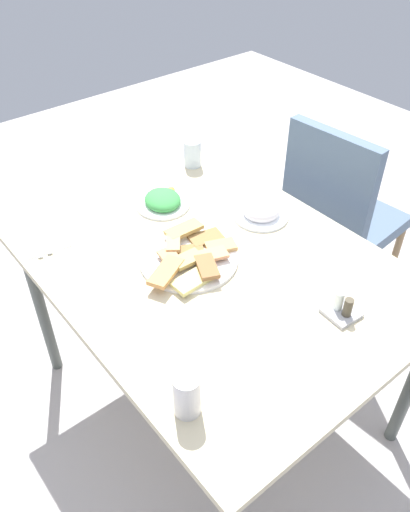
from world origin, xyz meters
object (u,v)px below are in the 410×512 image
object	(u,v)px
fork	(38,242)
dining_table	(216,281)
dining_chair	(337,211)
drinking_glass	(192,153)
spoon	(48,237)
condiment_caddy	(342,309)
paper_napkin	(43,240)
salad_plate_rice	(261,211)
soda_can	(187,394)
pide_platter	(190,257)
salad_plate_greens	(163,201)

from	to	relation	value
fork	dining_table	bearing A→B (deg)	59.64
dining_table	dining_chair	distance (m)	0.78
dining_chair	drinking_glass	bearing A→B (deg)	-134.99
dining_table	fork	xyz separation A→B (m)	(-0.46, -0.39, 0.07)
dining_table	drinking_glass	world-z (taller)	drinking_glass
spoon	condiment_caddy	xyz separation A→B (m)	(0.85, 0.49, 0.02)
dining_table	dining_chair	world-z (taller)	dining_chair
dining_table	condiment_caddy	xyz separation A→B (m)	(0.39, 0.14, 0.09)
paper_napkin	spoon	distance (m)	0.02
drinking_glass	spoon	bearing A→B (deg)	-83.27
dining_table	condiment_caddy	bearing A→B (deg)	19.92
condiment_caddy	salad_plate_rice	bearing A→B (deg)	162.79
dining_table	soda_can	world-z (taller)	soda_can
dining_table	paper_napkin	world-z (taller)	paper_napkin
pide_platter	fork	world-z (taller)	pide_platter
salad_plate_greens	condiment_caddy	distance (m)	0.77
soda_can	salad_plate_rice	bearing A→B (deg)	124.26
salad_plate_rice	soda_can	bearing A→B (deg)	-55.74
drinking_glass	spoon	world-z (taller)	drinking_glass
dining_chair	drinking_glass	distance (m)	0.66
salad_plate_greens	spoon	bearing A→B (deg)	-100.90
pide_platter	condiment_caddy	xyz separation A→B (m)	(0.46, 0.19, 0.01)
dining_chair	pide_platter	bearing A→B (deg)	-87.29
pide_platter	fork	size ratio (longest dim) A/B	2.02
pide_platter	drinking_glass	distance (m)	0.61
pide_platter	drinking_glass	world-z (taller)	drinking_glass
paper_napkin	fork	bearing A→B (deg)	-90.00
paper_napkin	pide_platter	bearing A→B (deg)	39.11
pide_platter	paper_napkin	xyz separation A→B (m)	(-0.39, -0.32, -0.01)
pide_platter	soda_can	size ratio (longest dim) A/B	2.90
salad_plate_greens	drinking_glass	world-z (taller)	drinking_glass
fork	condiment_caddy	distance (m)	1.00
soda_can	spoon	size ratio (longest dim) A/B	0.67
dining_table	salad_plate_rice	world-z (taller)	salad_plate_rice
salad_plate_rice	drinking_glass	bearing A→B (deg)	175.49
salad_plate_greens	spoon	size ratio (longest dim) A/B	1.10
dining_table	soda_can	bearing A→B (deg)	-47.27
salad_plate_greens	spoon	distance (m)	0.43
dining_table	salad_plate_greens	xyz separation A→B (m)	(-0.38, 0.07, 0.09)
dining_table	salad_plate_greens	distance (m)	0.40
dining_chair	spoon	bearing A→B (deg)	-107.62
dining_chair	fork	distance (m)	1.22
dining_table	pide_platter	world-z (taller)	pide_platter
pide_platter	salad_plate_greens	bearing A→B (deg)	159.45
pide_platter	salad_plate_rice	size ratio (longest dim) A/B	1.79
salad_plate_rice	drinking_glass	world-z (taller)	drinking_glass
salad_plate_greens	soda_can	size ratio (longest dim) A/B	1.63
pide_platter	drinking_glass	bearing A→B (deg)	141.26
fork	condiment_caddy	world-z (taller)	condiment_caddy
drinking_glass	fork	xyz separation A→B (m)	(0.08, -0.72, -0.05)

